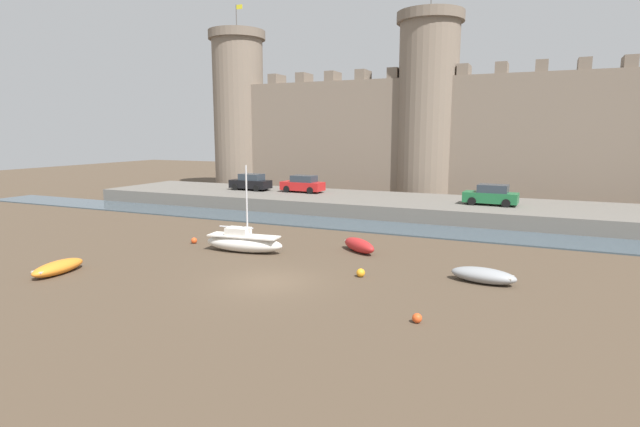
{
  "coord_description": "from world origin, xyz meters",
  "views": [
    {
      "loc": [
        11.34,
        -19.48,
        6.88
      ],
      "look_at": [
        0.35,
        5.09,
        2.5
      ],
      "focal_mm": 28.0,
      "sensor_mm": 36.0,
      "label": 1
    }
  ],
  "objects_px": {
    "rowboat_near_channel_right": "(359,245)",
    "car_quay_centre_east": "(303,184)",
    "mooring_buoy_near_channel": "(361,273)",
    "car_quay_east": "(251,182)",
    "rowboat_near_channel_left": "(483,275)",
    "sailboat_foreground_centre": "(244,242)",
    "car_quay_west": "(491,195)",
    "mooring_buoy_mid_mud": "(417,318)",
    "mooring_buoy_off_centre": "(194,241)",
    "rowboat_midflat_left": "(58,267)"
  },
  "relations": [
    {
      "from": "rowboat_near_channel_right",
      "to": "car_quay_centre_east",
      "type": "height_order",
      "value": "car_quay_centre_east"
    },
    {
      "from": "mooring_buoy_near_channel",
      "to": "car_quay_east",
      "type": "relative_size",
      "value": 0.1
    },
    {
      "from": "rowboat_near_channel_left",
      "to": "sailboat_foreground_centre",
      "type": "bearing_deg",
      "value": 177.26
    },
    {
      "from": "car_quay_west",
      "to": "car_quay_east",
      "type": "xyz_separation_m",
      "value": [
        -22.86,
        1.15,
        0.0
      ]
    },
    {
      "from": "rowboat_near_channel_right",
      "to": "mooring_buoy_mid_mud",
      "type": "height_order",
      "value": "rowboat_near_channel_right"
    },
    {
      "from": "rowboat_near_channel_left",
      "to": "car_quay_east",
      "type": "height_order",
      "value": "car_quay_east"
    },
    {
      "from": "car_quay_centre_east",
      "to": "car_quay_east",
      "type": "bearing_deg",
      "value": -175.63
    },
    {
      "from": "rowboat_near_channel_left",
      "to": "mooring_buoy_off_centre",
      "type": "bearing_deg",
      "value": 175.94
    },
    {
      "from": "mooring_buoy_mid_mud",
      "to": "rowboat_near_channel_right",
      "type": "bearing_deg",
      "value": 120.76
    },
    {
      "from": "car_quay_centre_east",
      "to": "sailboat_foreground_centre",
      "type": "bearing_deg",
      "value": -74.25
    },
    {
      "from": "rowboat_near_channel_left",
      "to": "sailboat_foreground_centre",
      "type": "distance_m",
      "value": 13.47
    },
    {
      "from": "rowboat_near_channel_right",
      "to": "sailboat_foreground_centre",
      "type": "height_order",
      "value": "sailboat_foreground_centre"
    },
    {
      "from": "mooring_buoy_mid_mud",
      "to": "mooring_buoy_near_channel",
      "type": "xyz_separation_m",
      "value": [
        -3.85,
        4.71,
        0.03
      ]
    },
    {
      "from": "mooring_buoy_mid_mud",
      "to": "car_quay_centre_east",
      "type": "height_order",
      "value": "car_quay_centre_east"
    },
    {
      "from": "rowboat_near_channel_left",
      "to": "rowboat_midflat_left",
      "type": "bearing_deg",
      "value": -160.07
    },
    {
      "from": "rowboat_midflat_left",
      "to": "mooring_buoy_mid_mud",
      "type": "bearing_deg",
      "value": 2.78
    },
    {
      "from": "rowboat_midflat_left",
      "to": "rowboat_near_channel_left",
      "type": "bearing_deg",
      "value": 19.93
    },
    {
      "from": "rowboat_midflat_left",
      "to": "car_quay_east",
      "type": "relative_size",
      "value": 0.73
    },
    {
      "from": "car_quay_west",
      "to": "car_quay_east",
      "type": "height_order",
      "value": "same"
    },
    {
      "from": "rowboat_midflat_left",
      "to": "mooring_buoy_mid_mud",
      "type": "distance_m",
      "value": 17.66
    },
    {
      "from": "car_quay_centre_east",
      "to": "car_quay_west",
      "type": "relative_size",
      "value": 1.0
    },
    {
      "from": "mooring_buoy_mid_mud",
      "to": "sailboat_foreground_centre",
      "type": "bearing_deg",
      "value": 150.13
    },
    {
      "from": "rowboat_midflat_left",
      "to": "mooring_buoy_off_centre",
      "type": "height_order",
      "value": "rowboat_midflat_left"
    },
    {
      "from": "car_quay_west",
      "to": "car_quay_centre_east",
      "type": "bearing_deg",
      "value": 174.81
    },
    {
      "from": "rowboat_midflat_left",
      "to": "sailboat_foreground_centre",
      "type": "bearing_deg",
      "value": 52.61
    },
    {
      "from": "rowboat_near_channel_right",
      "to": "car_quay_centre_east",
      "type": "bearing_deg",
      "value": 125.63
    },
    {
      "from": "car_quay_centre_east",
      "to": "rowboat_near_channel_right",
      "type": "bearing_deg",
      "value": -54.37
    },
    {
      "from": "mooring_buoy_off_centre",
      "to": "car_quay_east",
      "type": "distance_m",
      "value": 18.94
    },
    {
      "from": "rowboat_near_channel_left",
      "to": "mooring_buoy_near_channel",
      "type": "relative_size",
      "value": 7.47
    },
    {
      "from": "sailboat_foreground_centre",
      "to": "mooring_buoy_off_centre",
      "type": "height_order",
      "value": "sailboat_foreground_centre"
    },
    {
      "from": "sailboat_foreground_centre",
      "to": "car_quay_centre_east",
      "type": "distance_m",
      "value": 19.4
    },
    {
      "from": "rowboat_near_channel_left",
      "to": "car_quay_centre_east",
      "type": "relative_size",
      "value": 0.74
    },
    {
      "from": "mooring_buoy_mid_mud",
      "to": "car_quay_east",
      "type": "distance_m",
      "value": 33.74
    },
    {
      "from": "rowboat_near_channel_right",
      "to": "mooring_buoy_mid_mud",
      "type": "xyz_separation_m",
      "value": [
        5.64,
        -9.47,
        -0.23
      ]
    },
    {
      "from": "sailboat_foreground_centre",
      "to": "car_quay_west",
      "type": "distance_m",
      "value": 20.92
    },
    {
      "from": "rowboat_near_channel_left",
      "to": "car_quay_west",
      "type": "xyz_separation_m",
      "value": [
        -1.4,
        17.69,
        1.63
      ]
    },
    {
      "from": "mooring_buoy_near_channel",
      "to": "car_quay_east",
      "type": "distance_m",
      "value": 27.68
    },
    {
      "from": "rowboat_midflat_left",
      "to": "rowboat_near_channel_right",
      "type": "bearing_deg",
      "value": 40.73
    },
    {
      "from": "rowboat_near_channel_left",
      "to": "mooring_buoy_mid_mud",
      "type": "xyz_separation_m",
      "value": [
        -1.65,
        -6.13,
        -0.19
      ]
    },
    {
      "from": "mooring_buoy_off_centre",
      "to": "rowboat_near_channel_right",
      "type": "bearing_deg",
      "value": 11.61
    },
    {
      "from": "rowboat_near_channel_right",
      "to": "sailboat_foreground_centre",
      "type": "distance_m",
      "value": 6.73
    },
    {
      "from": "car_quay_west",
      "to": "sailboat_foreground_centre",
      "type": "bearing_deg",
      "value": -125.24
    },
    {
      "from": "rowboat_near_channel_right",
      "to": "mooring_buoy_off_centre",
      "type": "distance_m",
      "value": 10.42
    },
    {
      "from": "mooring_buoy_mid_mud",
      "to": "mooring_buoy_near_channel",
      "type": "height_order",
      "value": "mooring_buoy_near_channel"
    },
    {
      "from": "rowboat_midflat_left",
      "to": "mooring_buoy_near_channel",
      "type": "distance_m",
      "value": 14.87
    },
    {
      "from": "rowboat_near_channel_right",
      "to": "mooring_buoy_mid_mud",
      "type": "relative_size",
      "value": 7.63
    },
    {
      "from": "sailboat_foreground_centre",
      "to": "car_quay_east",
      "type": "bearing_deg",
      "value": 120.73
    },
    {
      "from": "rowboat_near_channel_right",
      "to": "mooring_buoy_off_centre",
      "type": "height_order",
      "value": "rowboat_near_channel_right"
    },
    {
      "from": "mooring_buoy_mid_mud",
      "to": "rowboat_midflat_left",
      "type": "bearing_deg",
      "value": -177.22
    },
    {
      "from": "rowboat_midflat_left",
      "to": "car_quay_east",
      "type": "bearing_deg",
      "value": 100.91
    }
  ]
}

